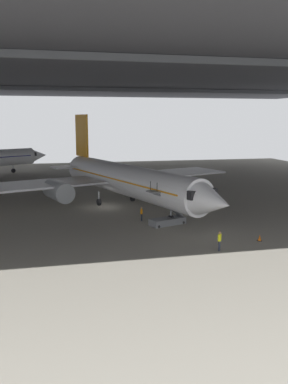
# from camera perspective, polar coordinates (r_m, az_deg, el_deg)

# --- Properties ---
(ground_plane) EXTENTS (110.00, 110.00, 0.00)m
(ground_plane) POSITION_cam_1_polar(r_m,az_deg,el_deg) (51.80, -5.29, -2.04)
(ground_plane) COLOR gray
(hangar_structure) EXTENTS (121.00, 99.00, 18.38)m
(hangar_structure) POSITION_cam_1_polar(r_m,az_deg,el_deg) (64.66, -7.24, 16.17)
(hangar_structure) COLOR #4C4F54
(hangar_structure) RESTS_ON ground_plane
(airplane_main) EXTENTS (36.26, 36.53, 11.73)m
(airplane_main) POSITION_cam_1_polar(r_m,az_deg,el_deg) (51.07, -2.88, 1.81)
(airplane_main) COLOR white
(airplane_main) RESTS_ON ground_plane
(boarding_stairs) EXTENTS (4.48, 2.73, 4.71)m
(boarding_stairs) POSITION_cam_1_polar(r_m,az_deg,el_deg) (42.62, 3.29, -3.67)
(boarding_stairs) COLOR slate
(boarding_stairs) RESTS_ON ground_plane
(crew_worker_near_nose) EXTENTS (0.40, 0.45, 1.72)m
(crew_worker_near_nose) POSITION_cam_1_polar(r_m,az_deg,el_deg) (34.72, 10.66, -6.65)
(crew_worker_near_nose) COLOR #232838
(crew_worker_near_nose) RESTS_ON ground_plane
(crew_worker_by_stairs) EXTENTS (0.30, 0.54, 1.57)m
(crew_worker_by_stairs) POSITION_cam_1_polar(r_m,az_deg,el_deg) (44.06, -0.35, -2.99)
(crew_worker_by_stairs) COLOR #232838
(crew_worker_by_stairs) RESTS_ON ground_plane
(traffic_cone_orange) EXTENTS (0.36, 0.36, 0.60)m
(traffic_cone_orange) POSITION_cam_1_polar(r_m,az_deg,el_deg) (38.51, 16.08, -6.27)
(traffic_cone_orange) COLOR black
(traffic_cone_orange) RESTS_ON ground_plane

